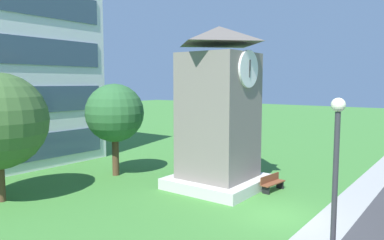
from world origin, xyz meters
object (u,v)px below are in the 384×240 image
clock_tower (219,118)px  street_lamp (335,179)px  park_bench (272,183)px  tree_near_tower (115,113)px

clock_tower → street_lamp: 11.43m
park_bench → street_lamp: street_lamp is taller
clock_tower → park_bench: clock_tower is taller
clock_tower → park_bench: (1.11, -2.80, -3.51)m
street_lamp → clock_tower: bearing=48.0°
clock_tower → street_lamp: bearing=-132.0°
park_bench → clock_tower: bearing=111.7°
tree_near_tower → clock_tower: bearing=-75.6°
street_lamp → tree_near_tower: 16.31m
clock_tower → tree_near_tower: bearing=104.4°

